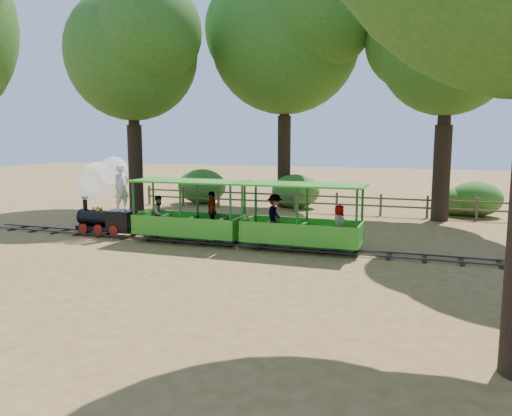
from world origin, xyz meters
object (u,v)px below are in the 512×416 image
(carriage_rear, at_px, (299,224))
(fence, at_px, (316,200))
(locomotive, at_px, (102,190))
(carriage_front, at_px, (189,218))

(carriage_rear, bearing_deg, fence, 98.64)
(carriage_rear, bearing_deg, locomotive, 179.71)
(carriage_rear, height_order, fence, carriage_rear)
(carriage_front, relative_size, fence, 0.21)
(carriage_front, height_order, carriage_rear, same)
(carriage_front, distance_m, fence, 8.42)
(fence, bearing_deg, locomotive, -127.47)
(carriage_front, xyz_separation_m, fence, (2.62, 8.00, -0.25))
(locomotive, xyz_separation_m, fence, (6.08, 7.94, -1.06))
(locomotive, relative_size, carriage_rear, 0.75)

